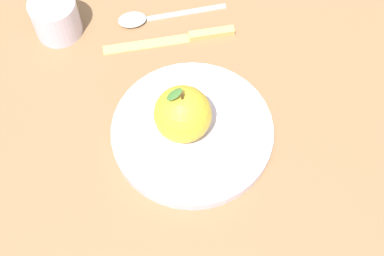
{
  "coord_description": "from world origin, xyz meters",
  "views": [
    {
      "loc": [
        -0.0,
        0.4,
        0.67
      ],
      "look_at": [
        -0.0,
        0.04,
        0.02
      ],
      "focal_mm": 48.16,
      "sensor_mm": 36.0,
      "label": 1
    }
  ],
  "objects_px": {
    "knife": "(181,38)",
    "cup": "(55,16)",
    "apple": "(182,114)",
    "dinner_plate": "(192,131)",
    "spoon": "(145,18)"
  },
  "relations": [
    {
      "from": "apple",
      "to": "spoon",
      "type": "distance_m",
      "value": 0.24
    },
    {
      "from": "cup",
      "to": "knife",
      "type": "bearing_deg",
      "value": 174.84
    },
    {
      "from": "dinner_plate",
      "to": "cup",
      "type": "relative_size",
      "value": 3.13
    },
    {
      "from": "apple",
      "to": "cup",
      "type": "distance_m",
      "value": 0.29
    },
    {
      "from": "dinner_plate",
      "to": "knife",
      "type": "bearing_deg",
      "value": -84.14
    },
    {
      "from": "cup",
      "to": "spoon",
      "type": "xyz_separation_m",
      "value": [
        -0.14,
        -0.02,
        -0.03
      ]
    },
    {
      "from": "apple",
      "to": "spoon",
      "type": "bearing_deg",
      "value": -73.38
    },
    {
      "from": "knife",
      "to": "cup",
      "type": "bearing_deg",
      "value": -5.16
    },
    {
      "from": "apple",
      "to": "knife",
      "type": "distance_m",
      "value": 0.19
    },
    {
      "from": "knife",
      "to": "spoon",
      "type": "relative_size",
      "value": 1.17
    },
    {
      "from": "dinner_plate",
      "to": "spoon",
      "type": "xyz_separation_m",
      "value": [
        0.08,
        -0.22,
        -0.01
      ]
    },
    {
      "from": "dinner_plate",
      "to": "knife",
      "type": "distance_m",
      "value": 0.18
    },
    {
      "from": "dinner_plate",
      "to": "cup",
      "type": "bearing_deg",
      "value": -41.69
    },
    {
      "from": "cup",
      "to": "knife",
      "type": "xyz_separation_m",
      "value": [
        -0.2,
        0.02,
        -0.03
      ]
    },
    {
      "from": "dinner_plate",
      "to": "cup",
      "type": "distance_m",
      "value": 0.3
    }
  ]
}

